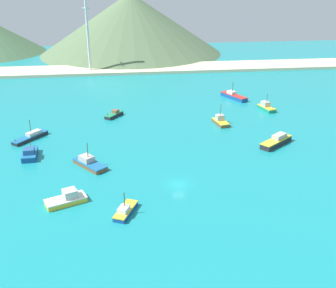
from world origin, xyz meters
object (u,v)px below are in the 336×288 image
object	(u,v)px
fishing_boat_11	(31,137)
radio_tower	(88,33)
fishing_boat_0	(67,199)
fishing_boat_2	(125,211)
fishing_boat_1	(266,107)
fishing_boat_8	(220,121)
fishing_boat_10	(234,96)
fishing_boat_4	(30,154)
fishing_boat_5	(89,163)
fishing_boat_6	(277,141)
fishing_boat_3	(114,115)

from	to	relation	value
fishing_boat_11	radio_tower	world-z (taller)	radio_tower
fishing_boat_0	fishing_boat_2	bearing A→B (deg)	-25.44
fishing_boat_0	radio_tower	size ratio (longest dim) A/B	0.26
fishing_boat_1	fishing_boat_11	size ratio (longest dim) A/B	0.74
fishing_boat_8	fishing_boat_10	size ratio (longest dim) A/B	0.65
fishing_boat_2	fishing_boat_4	distance (m)	34.50
fishing_boat_4	fishing_boat_5	bearing A→B (deg)	-25.20
fishing_boat_0	fishing_boat_6	distance (m)	53.82
fishing_boat_2	fishing_boat_5	distance (m)	21.75
fishing_boat_2	fishing_boat_11	bearing A→B (deg)	121.15
fishing_boat_11	radio_tower	bearing A→B (deg)	80.94
fishing_boat_3	fishing_boat_5	distance (m)	33.39
fishing_boat_10	fishing_boat_11	distance (m)	68.06
fishing_boat_2	fishing_boat_4	bearing A→B (deg)	128.42
fishing_boat_5	fishing_boat_10	distance (m)	65.51
fishing_boat_2	fishing_boat_11	world-z (taller)	fishing_boat_11
fishing_boat_5	fishing_boat_10	size ratio (longest dim) A/B	0.83
fishing_boat_8	fishing_boat_11	world-z (taller)	fishing_boat_8
fishing_boat_4	radio_tower	distance (m)	86.47
radio_tower	fishing_boat_2	bearing A→B (deg)	-84.10
fishing_boat_4	fishing_boat_5	world-z (taller)	fishing_boat_5
fishing_boat_1	fishing_boat_2	bearing A→B (deg)	-130.00
fishing_boat_5	fishing_boat_11	distance (m)	23.90
fishing_boat_10	radio_tower	bearing A→B (deg)	138.40
fishing_boat_1	fishing_boat_10	world-z (taller)	fishing_boat_10
fishing_boat_1	radio_tower	bearing A→B (deg)	134.56
fishing_boat_6	fishing_boat_5	bearing A→B (deg)	-171.81
fishing_boat_0	fishing_boat_11	xyz separation A→B (m)	(-12.45, 33.29, -0.21)
fishing_boat_6	fishing_boat_10	xyz separation A→B (m)	(0.06, 40.15, -0.14)
fishing_boat_2	fishing_boat_10	bearing A→B (deg)	60.21
fishing_boat_4	fishing_boat_5	xyz separation A→B (m)	(14.00, -6.59, -0.12)
fishing_boat_5	fishing_boat_8	world-z (taller)	fishing_boat_8
fishing_boat_1	radio_tower	xyz separation A→B (m)	(-56.78, 57.65, 15.20)
fishing_boat_6	fishing_boat_8	size ratio (longest dim) A/B	1.41
fishing_boat_3	fishing_boat_8	world-z (taller)	fishing_boat_8
fishing_boat_6	radio_tower	xyz separation A→B (m)	(-49.94, 84.54, 15.16)
fishing_boat_3	fishing_boat_4	distance (m)	32.84
fishing_boat_0	fishing_boat_6	size ratio (longest dim) A/B	0.82
fishing_boat_2	fishing_boat_6	world-z (taller)	fishing_boat_2
fishing_boat_6	radio_tower	distance (m)	99.35
fishing_boat_2	fishing_boat_10	size ratio (longest dim) A/B	0.65
fishing_boat_10	radio_tower	distance (m)	68.58
fishing_boat_6	fishing_boat_8	bearing A→B (deg)	122.37
fishing_boat_4	fishing_boat_8	world-z (taller)	fishing_boat_8
fishing_boat_2	fishing_boat_11	size ratio (longest dim) A/B	0.72
fishing_boat_4	fishing_boat_10	size ratio (longest dim) A/B	0.69
fishing_boat_10	fishing_boat_11	world-z (taller)	fishing_boat_10
fishing_boat_1	fishing_boat_4	xyz separation A→B (m)	(-66.68, -26.89, -0.02)
fishing_boat_0	fishing_boat_2	size ratio (longest dim) A/B	1.16
fishing_boat_0	fishing_boat_11	size ratio (longest dim) A/B	0.84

